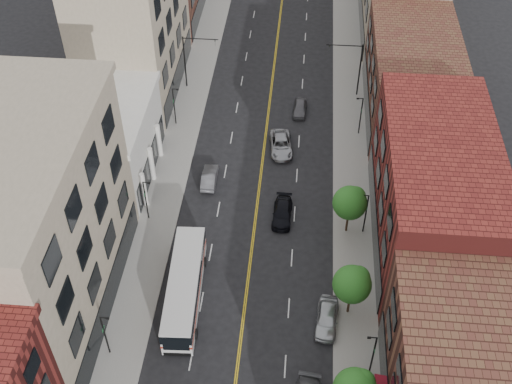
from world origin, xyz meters
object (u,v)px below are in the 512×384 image
(car_lane_behind, at_px, (209,177))
(car_lane_b, at_px, (281,145))
(car_lane_c, at_px, (300,108))
(car_parked_far, at_px, (327,318))
(car_lane_a, at_px, (282,213))
(city_bus, at_px, (185,287))

(car_lane_behind, xyz_separation_m, car_lane_b, (7.46, 6.20, 0.04))
(car_lane_c, bearing_deg, car_parked_far, -81.09)
(car_parked_far, relative_size, car_lane_c, 1.20)
(car_lane_behind, bearing_deg, car_lane_b, -141.23)
(car_parked_far, xyz_separation_m, car_lane_c, (-3.53, 31.07, -0.13))
(car_lane_b, bearing_deg, car_lane_a, -93.68)
(car_lane_behind, distance_m, car_lane_a, 9.50)
(car_lane_b, bearing_deg, car_lane_c, 67.71)
(city_bus, height_order, car_parked_far, city_bus)
(car_lane_behind, relative_size, car_lane_b, 0.80)
(car_lane_b, relative_size, car_lane_c, 1.37)
(car_lane_behind, distance_m, car_lane_c, 16.51)
(city_bus, xyz_separation_m, car_parked_far, (12.86, -1.56, -1.03))
(car_lane_b, xyz_separation_m, car_lane_c, (1.91, 7.39, -0.08))
(car_lane_behind, relative_size, car_lane_c, 1.09)
(car_lane_behind, xyz_separation_m, car_lane_c, (9.37, 13.59, -0.04))
(car_lane_b, bearing_deg, car_lane_behind, -148.05)
(car_lane_c, bearing_deg, car_lane_a, -91.08)
(city_bus, distance_m, car_lane_behind, 15.96)
(car_lane_a, relative_size, car_lane_b, 0.88)
(city_bus, bearing_deg, car_parked_far, -9.80)
(car_lane_a, bearing_deg, car_lane_c, 88.09)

